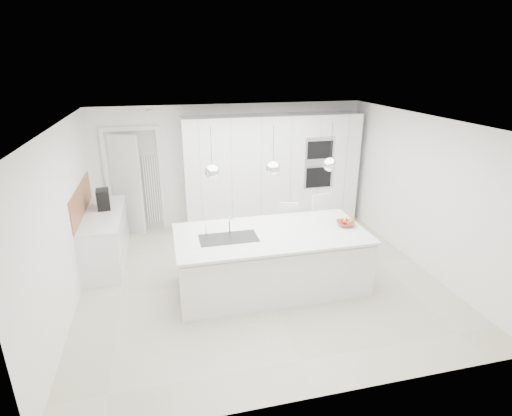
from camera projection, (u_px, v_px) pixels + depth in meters
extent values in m
plane|color=beige|center=(260.00, 278.00, 6.45)|extent=(5.50, 5.50, 0.00)
plane|color=white|center=(231.00, 165.00, 8.29)|extent=(5.50, 0.00, 5.50)
plane|color=white|center=(64.00, 222.00, 5.41)|extent=(0.00, 5.00, 5.00)
plane|color=white|center=(261.00, 122.00, 5.58)|extent=(5.50, 5.50, 0.00)
cube|color=white|center=(272.00, 171.00, 8.23)|extent=(3.60, 0.60, 2.30)
cube|color=white|center=(122.00, 185.00, 7.83)|extent=(0.76, 0.38, 2.00)
cube|color=white|center=(106.00, 238.00, 6.86)|extent=(0.60, 1.80, 0.86)
cube|color=white|center=(102.00, 214.00, 6.70)|extent=(0.62, 1.82, 0.04)
cube|color=#A86036|center=(81.00, 200.00, 6.55)|extent=(0.02, 1.80, 0.50)
cube|color=white|center=(272.00, 262.00, 6.05)|extent=(2.80, 1.20, 0.86)
cube|color=white|center=(271.00, 234.00, 5.94)|extent=(2.84, 1.40, 0.04)
cylinder|color=white|center=(229.00, 223.00, 5.89)|extent=(0.02, 0.02, 0.30)
sphere|color=white|center=(212.00, 172.00, 5.35)|extent=(0.20, 0.20, 0.20)
sphere|color=white|center=(273.00, 168.00, 5.54)|extent=(0.20, 0.20, 0.20)
sphere|color=white|center=(330.00, 165.00, 5.72)|extent=(0.20, 0.20, 0.20)
imported|color=#A86036|center=(346.00, 224.00, 6.17)|extent=(0.33, 0.33, 0.07)
cube|color=black|center=(103.00, 199.00, 6.83)|extent=(0.24, 0.34, 0.34)
sphere|color=red|center=(345.00, 222.00, 6.13)|extent=(0.08, 0.08, 0.08)
sphere|color=red|center=(344.00, 221.00, 6.17)|extent=(0.08, 0.08, 0.08)
sphere|color=red|center=(345.00, 221.00, 6.19)|extent=(0.07, 0.07, 0.07)
torus|color=gold|center=(349.00, 219.00, 6.13)|extent=(0.22, 0.16, 0.20)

